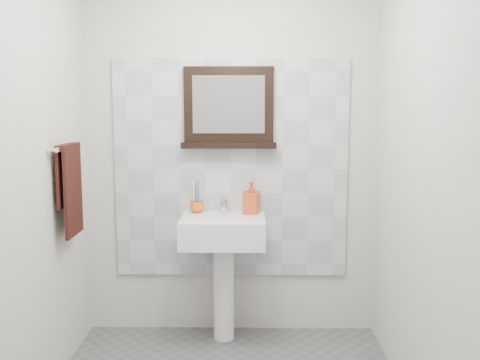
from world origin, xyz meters
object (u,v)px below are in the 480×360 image
soap_dispenser (251,198)px  hand_towel (70,183)px  framed_mirror (229,110)px  pedestal_sink (223,244)px  toothbrush_cup (197,207)px

soap_dispenser → hand_towel: (-1.08, -0.44, 0.16)m
soap_dispenser → hand_towel: bearing=-140.4°
hand_towel → framed_mirror: bearing=29.2°
soap_dispenser → hand_towel: size_ratio=0.40×
pedestal_sink → toothbrush_cup: size_ratio=9.80×
framed_mirror → hand_towel: framed_mirror is taller
soap_dispenser → framed_mirror: size_ratio=0.34×
framed_mirror → hand_towel: (-0.93, -0.52, -0.42)m
pedestal_sink → framed_mirror: 0.90m
pedestal_sink → toothbrush_cup: pedestal_sink is taller
pedestal_sink → toothbrush_cup: 0.32m
framed_mirror → hand_towel: size_ratio=1.17×
toothbrush_cup → framed_mirror: size_ratio=0.15×
pedestal_sink → soap_dispenser: soap_dispenser is taller
toothbrush_cup → hand_towel: bearing=-146.3°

